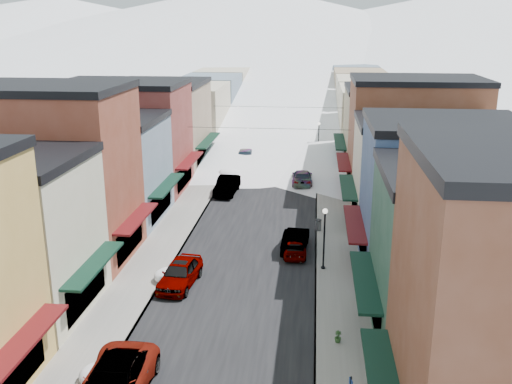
% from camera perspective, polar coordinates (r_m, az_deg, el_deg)
% --- Properties ---
extents(road, '(10.00, 160.00, 0.01)m').
position_cam_1_polar(road, '(78.20, 2.40, 4.52)').
color(road, black).
rests_on(road, ground).
extents(sidewalk_left, '(3.20, 160.00, 0.15)m').
position_cam_1_polar(sidewalk_left, '(78.86, -2.41, 4.67)').
color(sidewalk_left, gray).
rests_on(sidewalk_left, ground).
extents(sidewalk_right, '(3.20, 160.00, 0.15)m').
position_cam_1_polar(sidewalk_right, '(78.07, 7.25, 4.43)').
color(sidewalk_right, gray).
rests_on(sidewalk_right, ground).
extents(curb_left, '(0.10, 160.00, 0.15)m').
position_cam_1_polar(curb_left, '(78.65, -1.29, 4.65)').
color(curb_left, slate).
rests_on(curb_left, ground).
extents(curb_right, '(0.10, 160.00, 0.15)m').
position_cam_1_polar(curb_right, '(78.04, 6.11, 4.46)').
color(curb_right, slate).
rests_on(curb_right, ground).
extents(bldg_l_brick_near, '(12.30, 8.20, 12.50)m').
position_cam_1_polar(bldg_l_brick_near, '(42.39, -19.96, 1.70)').
color(bldg_l_brick_near, brown).
rests_on(bldg_l_brick_near, ground).
extents(bldg_l_grayblue, '(11.30, 9.20, 9.00)m').
position_cam_1_polar(bldg_l_grayblue, '(50.15, -15.13, 2.29)').
color(bldg_l_grayblue, gray).
rests_on(bldg_l_grayblue, ground).
extents(bldg_l_brick_far, '(13.30, 9.20, 11.00)m').
position_cam_1_polar(bldg_l_brick_far, '(58.53, -13.04, 5.45)').
color(bldg_l_brick_far, maroon).
rests_on(bldg_l_brick_far, ground).
extents(bldg_l_tan, '(11.30, 11.20, 10.00)m').
position_cam_1_polar(bldg_l_tan, '(67.72, -9.51, 6.71)').
color(bldg_l_tan, '#957B62').
rests_on(bldg_l_tan, ground).
extents(bldg_r_green, '(11.30, 9.20, 9.50)m').
position_cam_1_polar(bldg_r_green, '(31.79, 21.13, -6.16)').
color(bldg_r_green, '#214535').
rests_on(bldg_r_green, ground).
extents(bldg_r_blue, '(11.30, 9.20, 10.50)m').
position_cam_1_polar(bldg_r_blue, '(39.87, 18.02, -0.51)').
color(bldg_r_blue, '#344A75').
rests_on(bldg_r_blue, ground).
extents(bldg_r_cream, '(12.30, 9.20, 9.00)m').
position_cam_1_polar(bldg_r_cream, '(48.66, 16.43, 1.75)').
color(bldg_r_cream, beige).
rests_on(bldg_r_cream, ground).
extents(bldg_r_brick_far, '(13.30, 9.20, 11.50)m').
position_cam_1_polar(bldg_r_brick_far, '(57.13, 15.49, 5.26)').
color(bldg_r_brick_far, brown).
rests_on(bldg_r_brick_far, ground).
extents(bldg_r_tan, '(11.30, 11.20, 9.50)m').
position_cam_1_polar(bldg_r_tan, '(66.89, 13.25, 6.15)').
color(bldg_r_tan, '#8A7C5B').
rests_on(bldg_r_tan, ground).
extents(distant_blocks, '(34.00, 55.00, 8.00)m').
position_cam_1_polar(distant_blocks, '(100.19, 3.28, 9.51)').
color(distant_blocks, gray).
rests_on(distant_blocks, ground).
extents(mountain_ridge, '(670.00, 340.00, 34.00)m').
position_cam_1_polar(mountain_ridge, '(294.47, 1.31, 16.29)').
color(mountain_ridge, silver).
rests_on(mountain_ridge, ground).
extents(overhead_cables, '(16.40, 15.04, 0.04)m').
position_cam_1_polar(overhead_cables, '(64.79, 1.75, 7.55)').
color(overhead_cables, black).
rests_on(overhead_cables, ground).
extents(car_white_suv, '(2.95, 6.31, 1.75)m').
position_cam_1_polar(car_white_suv, '(27.77, -14.05, -18.11)').
color(car_white_suv, white).
rests_on(car_white_suv, ground).
extents(car_silver_sedan, '(2.46, 5.13, 1.69)m').
position_cam_1_polar(car_silver_sedan, '(37.62, -7.61, -8.04)').
color(car_silver_sedan, '#A2A4AA').
rests_on(car_silver_sedan, ground).
extents(car_dark_hatch, '(2.11, 5.32, 1.72)m').
position_cam_1_polar(car_dark_hatch, '(56.66, -2.92, 0.66)').
color(car_dark_hatch, black).
rests_on(car_dark_hatch, ground).
extents(car_silver_wagon, '(2.50, 5.93, 1.71)m').
position_cam_1_polar(car_silver_wagon, '(68.28, -1.09, 3.46)').
color(car_silver_wagon, '#ADAEB5').
rests_on(car_silver_wagon, ground).
extents(car_green_sedan, '(2.04, 4.96, 1.60)m').
position_cam_1_polar(car_green_sedan, '(42.96, 3.98, -4.77)').
color(car_green_sedan, black).
rests_on(car_green_sedan, ground).
extents(car_gray_suv, '(1.81, 4.22, 1.42)m').
position_cam_1_polar(car_gray_suv, '(42.14, 3.93, -5.34)').
color(car_gray_suv, gray).
rests_on(car_gray_suv, ground).
extents(car_black_sedan, '(2.30, 5.28, 1.51)m').
position_cam_1_polar(car_black_sedan, '(60.16, 4.63, 1.48)').
color(car_black_sedan, black).
rests_on(car_black_sedan, ground).
extents(car_lane_silver, '(2.55, 5.24, 1.72)m').
position_cam_1_polar(car_lane_silver, '(72.86, 0.63, 4.31)').
color(car_lane_silver, gray).
rests_on(car_lane_silver, ground).
extents(car_lane_white, '(2.71, 5.12, 1.37)m').
position_cam_1_polar(car_lane_white, '(90.58, 3.66, 6.62)').
color(car_lane_white, silver).
rests_on(car_lane_white, ground).
extents(trash_can, '(0.54, 0.54, 0.91)m').
position_cam_1_polar(trash_can, '(46.70, 6.24, -3.28)').
color(trash_can, '#595B5E').
rests_on(trash_can, sidewalk_right).
extents(streetlamp_near, '(0.36, 0.36, 4.34)m').
position_cam_1_polar(streetlamp_near, '(38.91, 6.86, -3.90)').
color(streetlamp_near, black).
rests_on(streetlamp_near, sidewalk_right).
extents(streetlamp_far, '(0.35, 0.35, 4.20)m').
position_cam_1_polar(streetlamp_far, '(72.60, 6.29, 5.73)').
color(streetlamp_far, black).
rests_on(streetlamp_far, sidewalk_right).
extents(planter_far, '(0.45, 0.45, 0.64)m').
position_cam_1_polar(planter_far, '(31.44, 8.19, -14.13)').
color(planter_far, '#2B5024').
rests_on(planter_far, sidewalk_right).
extents(snow_pile_near, '(2.31, 2.62, 0.98)m').
position_cam_1_polar(snow_pile_near, '(29.24, -14.90, -17.18)').
color(snow_pile_near, white).
rests_on(snow_pile_near, ground).
extents(snow_pile_mid, '(2.45, 2.71, 1.04)m').
position_cam_1_polar(snow_pile_mid, '(38.18, -8.29, -8.26)').
color(snow_pile_mid, white).
rests_on(snow_pile_mid, ground).
extents(snow_pile_far, '(2.44, 2.70, 1.03)m').
position_cam_1_polar(snow_pile_far, '(62.75, -2.68, 1.91)').
color(snow_pile_far, white).
rests_on(snow_pile_far, ground).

